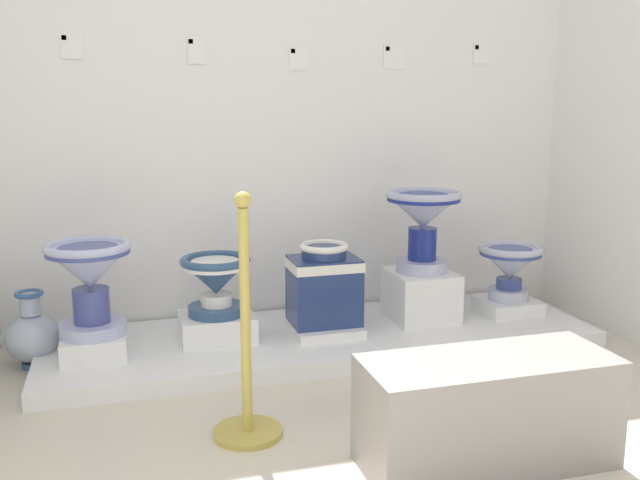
% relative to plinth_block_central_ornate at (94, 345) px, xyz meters
% --- Properties ---
extents(wall_back, '(3.51, 0.06, 2.86)m').
position_rel_plinth_block_central_ornate_xyz_m(wall_back, '(1.16, 0.55, 1.29)').
color(wall_back, white).
rests_on(wall_back, ground_plane).
extents(display_platform, '(2.89, 0.89, 0.09)m').
position_rel_plinth_block_central_ornate_xyz_m(display_platform, '(1.16, 0.05, -0.10)').
color(display_platform, white).
rests_on(display_platform, ground_plane).
extents(plinth_block_central_ornate, '(0.30, 0.31, 0.11)m').
position_rel_plinth_block_central_ornate_xyz_m(plinth_block_central_ornate, '(0.00, 0.00, 0.00)').
color(plinth_block_central_ornate, white).
rests_on(plinth_block_central_ornate, display_platform).
extents(antique_toilet_central_ornate, '(0.40, 0.40, 0.45)m').
position_rel_plinth_block_central_ornate_xyz_m(antique_toilet_central_ornate, '(-0.00, 0.00, 0.35)').
color(antique_toilet_central_ornate, '#B5BBE5').
rests_on(antique_toilet_central_ornate, plinth_block_central_ornate).
extents(plinth_block_slender_white, '(0.37, 0.30, 0.14)m').
position_rel_plinth_block_central_ornate_xyz_m(plinth_block_slender_white, '(0.60, 0.07, 0.01)').
color(plinth_block_slender_white, white).
rests_on(plinth_block_slender_white, display_platform).
extents(antique_toilet_slender_white, '(0.36, 0.36, 0.30)m').
position_rel_plinth_block_central_ornate_xyz_m(antique_toilet_slender_white, '(0.60, 0.07, 0.27)').
color(antique_toilet_slender_white, '#2C4D75').
rests_on(antique_toilet_slender_white, plinth_block_slender_white).
extents(plinth_block_tall_cobalt, '(0.35, 0.38, 0.05)m').
position_rel_plinth_block_central_ornate_xyz_m(plinth_block_tall_cobalt, '(1.16, 0.04, -0.03)').
color(plinth_block_tall_cobalt, white).
rests_on(plinth_block_tall_cobalt, display_platform).
extents(antique_toilet_tall_cobalt, '(0.36, 0.28, 0.43)m').
position_rel_plinth_block_central_ornate_xyz_m(antique_toilet_tall_cobalt, '(1.16, 0.04, 0.22)').
color(antique_toilet_tall_cobalt, navy).
rests_on(antique_toilet_tall_cobalt, plinth_block_tall_cobalt).
extents(plinth_block_rightmost, '(0.35, 0.37, 0.27)m').
position_rel_plinth_block_central_ornate_xyz_m(plinth_block_rightmost, '(1.75, 0.11, 0.08)').
color(plinth_block_rightmost, white).
rests_on(plinth_block_rightmost, display_platform).
extents(antique_toilet_rightmost, '(0.42, 0.42, 0.45)m').
position_rel_plinth_block_central_ornate_xyz_m(antique_toilet_rightmost, '(1.75, 0.11, 0.53)').
color(antique_toilet_rightmost, '#AEB3D3').
rests_on(antique_toilet_rightmost, plinth_block_rightmost).
extents(plinth_block_leftmost, '(0.32, 0.29, 0.08)m').
position_rel_plinth_block_central_ornate_xyz_m(plinth_block_leftmost, '(2.29, 0.07, -0.02)').
color(plinth_block_leftmost, white).
rests_on(plinth_block_leftmost, display_platform).
extents(antique_toilet_leftmost, '(0.37, 0.37, 0.32)m').
position_rel_plinth_block_central_ornate_xyz_m(antique_toilet_leftmost, '(2.29, 0.07, 0.24)').
color(antique_toilet_leftmost, silver).
rests_on(antique_toilet_leftmost, plinth_block_leftmost).
extents(info_placard_first, '(0.11, 0.01, 0.13)m').
position_rel_plinth_block_central_ornate_xyz_m(info_placard_first, '(-0.04, 0.51, 1.43)').
color(info_placard_first, white).
extents(info_placard_second, '(0.10, 0.01, 0.15)m').
position_rel_plinth_block_central_ornate_xyz_m(info_placard_second, '(0.59, 0.51, 1.42)').
color(info_placard_second, white).
extents(info_placard_third, '(0.11, 0.01, 0.13)m').
position_rel_plinth_block_central_ornate_xyz_m(info_placard_third, '(1.16, 0.51, 1.39)').
color(info_placard_third, white).
extents(info_placard_fourth, '(0.13, 0.01, 0.14)m').
position_rel_plinth_block_central_ornate_xyz_m(info_placard_fourth, '(1.73, 0.51, 1.41)').
color(info_placard_fourth, white).
extents(info_placard_fifth, '(0.10, 0.01, 0.12)m').
position_rel_plinth_block_central_ornate_xyz_m(info_placard_fifth, '(2.29, 0.51, 1.43)').
color(info_placard_fifth, white).
extents(decorative_vase_spare, '(0.26, 0.26, 0.39)m').
position_rel_plinth_block_central_ornate_xyz_m(decorative_vase_spare, '(-0.29, 0.16, 0.02)').
color(decorative_vase_spare, '#365C90').
rests_on(decorative_vase_spare, ground_plane).
extents(stanchion_post_near_left, '(0.27, 0.27, 0.97)m').
position_rel_plinth_block_central_ornate_xyz_m(stanchion_post_near_left, '(0.59, -0.84, 0.13)').
color(stanchion_post_near_left, gold).
rests_on(stanchion_post_near_left, ground_plane).
extents(museum_bench, '(0.91, 0.36, 0.40)m').
position_rel_plinth_block_central_ornate_xyz_m(museum_bench, '(1.38, -1.29, 0.06)').
color(museum_bench, gray).
rests_on(museum_bench, ground_plane).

